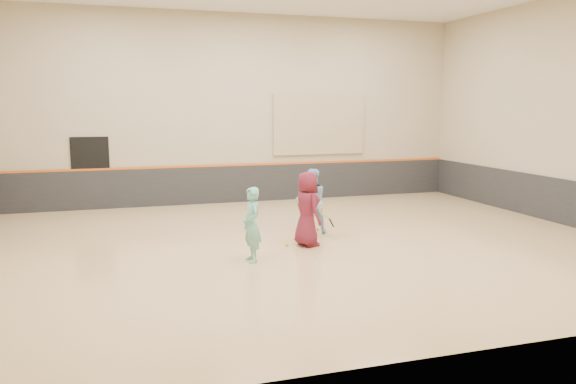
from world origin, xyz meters
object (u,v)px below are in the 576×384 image
object	(u,v)px
spare_racket	(249,211)
girl	(252,225)
young_man	(307,209)
instructor	(311,201)

from	to	relation	value
spare_racket	girl	bearing A→B (deg)	-102.61
girl	young_man	distance (m)	1.74
girl	young_man	xyz separation A→B (m)	(1.49, 0.89, 0.08)
girl	young_man	size ratio (longest dim) A/B	0.90
young_man	spare_racket	distance (m)	4.39
young_man	spare_racket	size ratio (longest dim) A/B	2.77
instructor	spare_racket	distance (m)	3.35
young_man	instructor	bearing A→B (deg)	-36.18
girl	spare_racket	bearing A→B (deg)	162.56
instructor	spare_racket	bearing A→B (deg)	-71.91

